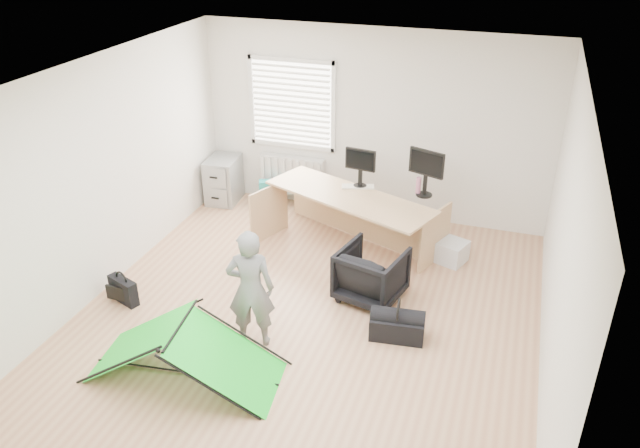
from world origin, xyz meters
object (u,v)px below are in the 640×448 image
(person, at_px, (251,289))
(kite, at_px, (183,350))
(office_chair, at_px, (371,274))
(thermos, at_px, (418,186))
(storage_crate, at_px, (446,250))
(laptop_bag, at_px, (123,290))
(duffel_bag, at_px, (397,327))
(desk, at_px, (349,223))
(monitor_left, at_px, (360,173))
(monitor_right, at_px, (425,179))
(filing_cabinet, at_px, (224,180))

(person, relative_size, kite, 0.70)
(office_chair, relative_size, person, 0.54)
(thermos, distance_m, office_chair, 1.49)
(storage_crate, distance_m, laptop_bag, 4.03)
(office_chair, bearing_deg, duffel_bag, 139.15)
(desk, distance_m, monitor_left, 0.67)
(monitor_left, xyz_separation_m, duffel_bag, (0.97, -1.98, -0.85))
(person, bearing_deg, kite, 40.45)
(laptop_bag, xyz_separation_m, duffel_bag, (3.15, 0.35, -0.03))
(monitor_right, height_order, kite, monitor_right)
(monitor_right, relative_size, laptop_bag, 1.18)
(filing_cabinet, height_order, thermos, thermos)
(thermos, bearing_deg, kite, -117.23)
(monitor_left, distance_m, kite, 3.40)
(person, relative_size, storage_crate, 2.64)
(monitor_left, height_order, storage_crate, monitor_left)
(monitor_right, relative_size, office_chair, 0.67)
(thermos, relative_size, person, 0.17)
(person, xyz_separation_m, storage_crate, (1.68, 2.35, -0.53))
(filing_cabinet, height_order, monitor_right, monitor_right)
(monitor_right, distance_m, person, 2.87)
(thermos, height_order, person, person)
(filing_cabinet, xyz_separation_m, person, (1.84, -3.06, 0.32))
(filing_cabinet, height_order, monitor_left, monitor_left)
(duffel_bag, bearing_deg, laptop_bag, 179.80)
(duffel_bag, bearing_deg, monitor_left, 109.54)
(thermos, bearing_deg, monitor_left, -179.10)
(kite, bearing_deg, thermos, 55.51)
(person, height_order, duffel_bag, person)
(monitor_left, relative_size, thermos, 1.77)
(person, height_order, kite, person)
(monitor_left, bearing_deg, storage_crate, -1.59)
(desk, height_order, thermos, thermos)
(person, xyz_separation_m, duffel_bag, (1.42, 0.56, -0.54))
(desk, xyz_separation_m, monitor_right, (0.91, 0.31, 0.62))
(monitor_left, bearing_deg, filing_cabinet, 174.16)
(office_chair, bearing_deg, desk, -47.27)
(person, height_order, laptop_bag, person)
(thermos, bearing_deg, desk, -157.99)
(desk, xyz_separation_m, filing_cabinet, (-2.24, 0.84, -0.05))
(laptop_bag, height_order, duffel_bag, laptop_bag)
(desk, height_order, monitor_right, monitor_right)
(kite, bearing_deg, filing_cabinet, 103.38)
(filing_cabinet, relative_size, duffel_bag, 1.21)
(monitor_right, bearing_deg, person, -97.26)
(monitor_right, height_order, thermos, monitor_right)
(kite, bearing_deg, person, 50.00)
(office_chair, bearing_deg, person, 64.46)
(kite, xyz_separation_m, storage_crate, (2.11, 3.02, -0.15))
(thermos, height_order, office_chair, thermos)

